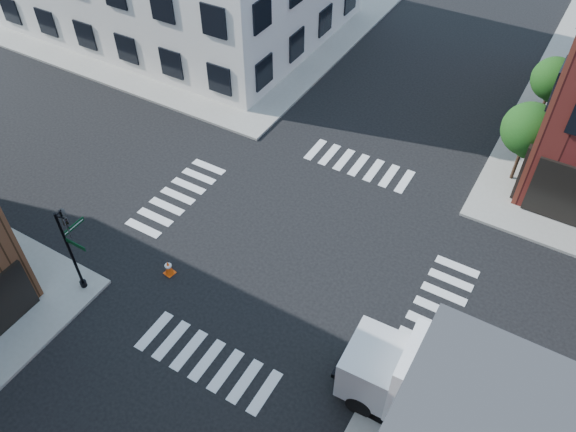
% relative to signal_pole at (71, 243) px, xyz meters
% --- Properties ---
extents(ground, '(120.00, 120.00, 0.00)m').
position_rel_signal_pole_xyz_m(ground, '(6.72, 6.68, -2.86)').
color(ground, black).
rests_on(ground, ground).
extents(tree_near, '(2.69, 2.69, 4.49)m').
position_rel_signal_pole_xyz_m(tree_near, '(14.28, 16.65, 0.30)').
color(tree_near, black).
rests_on(tree_near, ground).
extents(tree_far, '(2.43, 2.43, 4.07)m').
position_rel_signal_pole_xyz_m(tree_far, '(14.28, 22.65, 0.02)').
color(tree_far, black).
rests_on(tree_far, ground).
extents(signal_pole, '(1.29, 1.24, 4.60)m').
position_rel_signal_pole_xyz_m(signal_pole, '(0.00, 0.00, 0.00)').
color(signal_pole, black).
rests_on(signal_pole, ground).
extents(box_truck, '(8.19, 2.74, 3.67)m').
position_rel_signal_pole_xyz_m(box_truck, '(15.87, 1.97, -0.95)').
color(box_truck, white).
rests_on(box_truck, ground).
extents(traffic_cone, '(0.50, 0.50, 0.80)m').
position_rel_signal_pole_xyz_m(traffic_cone, '(2.63, 2.42, -2.47)').
color(traffic_cone, '#FD4E0B').
rests_on(traffic_cone, ground).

